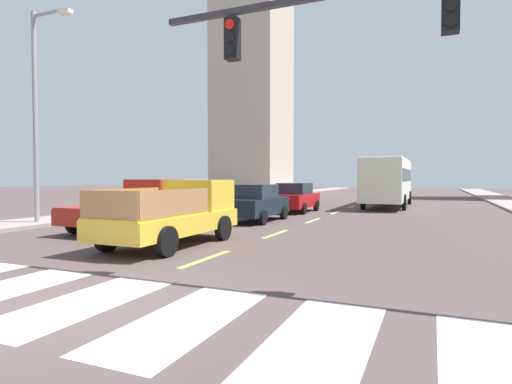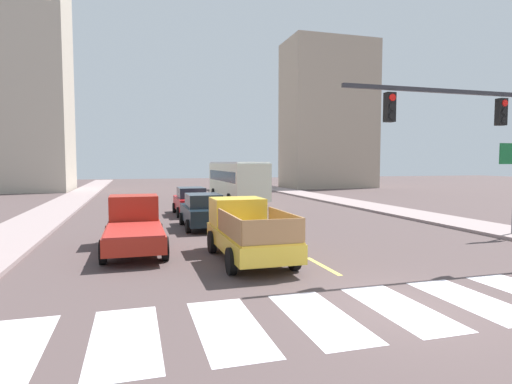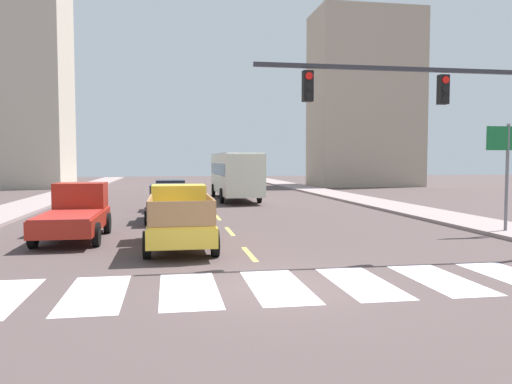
{
  "view_description": "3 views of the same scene",
  "coord_description": "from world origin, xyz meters",
  "px_view_note": "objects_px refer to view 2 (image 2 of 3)",
  "views": [
    {
      "loc": [
        5.21,
        -5.0,
        2.04
      ],
      "look_at": [
        -0.84,
        9.13,
        1.5
      ],
      "focal_mm": 29.12,
      "sensor_mm": 36.0,
      "label": 1
    },
    {
      "loc": [
        -5.69,
        -7.96,
        3.26
      ],
      "look_at": [
        -0.33,
        10.43,
        1.92
      ],
      "focal_mm": 29.46,
      "sensor_mm": 36.0,
      "label": 2
    },
    {
      "loc": [
        -2.39,
        -11.07,
        2.82
      ],
      "look_at": [
        1.1,
        9.25,
        1.54
      ],
      "focal_mm": 35.93,
      "sensor_mm": 36.0,
      "label": 3
    }
  ],
  "objects_px": {
    "pickup_dark": "(134,225)",
    "sedan_far": "(191,201)",
    "pickup_stakebed": "(246,231)",
    "sedan_mid": "(203,211)",
    "city_bus": "(236,179)"
  },
  "relations": [
    {
      "from": "pickup_dark",
      "to": "sedan_far",
      "type": "relative_size",
      "value": 1.18
    },
    {
      "from": "sedan_far",
      "to": "pickup_dark",
      "type": "bearing_deg",
      "value": -108.55
    },
    {
      "from": "pickup_dark",
      "to": "pickup_stakebed",
      "type": "bearing_deg",
      "value": -35.3
    },
    {
      "from": "sedan_far",
      "to": "sedan_mid",
      "type": "bearing_deg",
      "value": -91.17
    },
    {
      "from": "pickup_dark",
      "to": "city_bus",
      "type": "height_order",
      "value": "city_bus"
    },
    {
      "from": "pickup_stakebed",
      "to": "pickup_dark",
      "type": "xyz_separation_m",
      "value": [
        -3.68,
        2.44,
        -0.02
      ]
    },
    {
      "from": "pickup_stakebed",
      "to": "city_bus",
      "type": "bearing_deg",
      "value": 78.54
    },
    {
      "from": "city_bus",
      "to": "sedan_far",
      "type": "bearing_deg",
      "value": -123.4
    },
    {
      "from": "pickup_dark",
      "to": "sedan_far",
      "type": "xyz_separation_m",
      "value": [
        3.44,
        10.14,
        -0.06
      ]
    },
    {
      "from": "pickup_dark",
      "to": "sedan_mid",
      "type": "bearing_deg",
      "value": 52.01
    },
    {
      "from": "pickup_stakebed",
      "to": "sedan_mid",
      "type": "bearing_deg",
      "value": 94.21
    },
    {
      "from": "pickup_stakebed",
      "to": "sedan_far",
      "type": "bearing_deg",
      "value": 92.22
    },
    {
      "from": "city_bus",
      "to": "pickup_dark",
      "type": "bearing_deg",
      "value": -114.9
    },
    {
      "from": "sedan_far",
      "to": "sedan_mid",
      "type": "height_order",
      "value": "same"
    },
    {
      "from": "pickup_stakebed",
      "to": "pickup_dark",
      "type": "bearing_deg",
      "value": 147.56
    }
  ]
}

